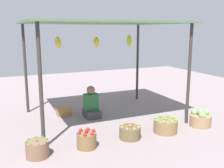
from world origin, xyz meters
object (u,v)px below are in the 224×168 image
at_px(vendor_person, 91,105).
at_px(basket_red_apples, 87,140).
at_px(wooden_crate_near_vendor, 64,111).
at_px(basket_green_chilies, 37,149).
at_px(basket_cabbages, 200,119).
at_px(basket_potatoes, 130,132).
at_px(basket_green_apples, 165,126).

xyz_separation_m(vendor_person, basket_red_apples, (-0.68, -1.64, -0.15)).
distance_m(basket_red_apples, wooden_crate_near_vendor, 2.04).
xyz_separation_m(basket_green_chilies, basket_cabbages, (3.59, 0.03, 0.02)).
xyz_separation_m(basket_cabbages, wooden_crate_near_vendor, (-2.63, 2.00, -0.06)).
height_order(basket_potatoes, basket_cabbages, basket_cabbages).
bearing_deg(vendor_person, basket_potatoes, -81.06).
relative_size(vendor_person, basket_red_apples, 2.15).
distance_m(basket_potatoes, basket_green_apples, 0.84).
relative_size(basket_red_apples, basket_green_apples, 0.72).
height_order(vendor_person, wooden_crate_near_vendor, vendor_person).
xyz_separation_m(basket_green_chilies, basket_potatoes, (1.81, 0.06, -0.02)).
xyz_separation_m(basket_red_apples, basket_cabbages, (2.71, 0.03, 0.01)).
distance_m(basket_potatoes, wooden_crate_near_vendor, 2.15).
bearing_deg(basket_green_chilies, basket_potatoes, 1.74).
bearing_deg(wooden_crate_near_vendor, vendor_person, -33.19).
bearing_deg(basket_red_apples, vendor_person, 67.51).
bearing_deg(basket_potatoes, basket_green_chilies, -178.26).
distance_m(basket_red_apples, basket_potatoes, 0.93).
relative_size(basket_green_apples, wooden_crate_near_vendor, 1.42).
relative_size(basket_green_chilies, wooden_crate_near_vendor, 1.10).
xyz_separation_m(basket_green_chilies, basket_green_apples, (2.65, 0.04, -0.00)).
distance_m(basket_green_chilies, basket_red_apples, 0.88).
xyz_separation_m(basket_potatoes, basket_green_apples, (0.84, -0.02, 0.02)).
bearing_deg(basket_red_apples, basket_potatoes, 3.55).
bearing_deg(basket_cabbages, basket_potatoes, 179.21).
height_order(basket_green_chilies, basket_green_apples, basket_green_apples).
bearing_deg(basket_potatoes, basket_green_apples, -1.19).
relative_size(basket_green_chilies, basket_red_apples, 1.07).
bearing_deg(wooden_crate_near_vendor, basket_green_chilies, -115.19).
height_order(vendor_person, basket_potatoes, vendor_person).
height_order(basket_green_chilies, basket_potatoes, basket_green_chilies).
bearing_deg(basket_cabbages, wooden_crate_near_vendor, 142.72).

